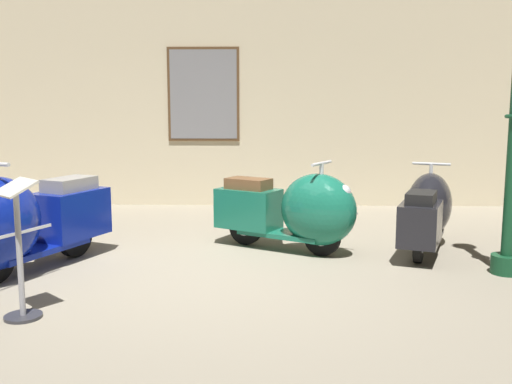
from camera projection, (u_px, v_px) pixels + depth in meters
ground_plane at (207, 278)px, 5.44m from camera, size 60.00×60.00×0.00m
showroom_back_wall at (223, 84)px, 9.14m from camera, size 18.00×0.63×3.82m
scooter_0 at (21, 222)px, 5.50m from camera, size 1.18×1.86×1.10m
scooter_1 at (296, 210)px, 6.34m from camera, size 1.65×1.22×1.00m
scooter_2 at (427, 211)px, 6.45m from camera, size 0.96×1.59×0.94m
info_stanchion at (20, 262)px, 4.35m from camera, size 0.39×0.38×1.05m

